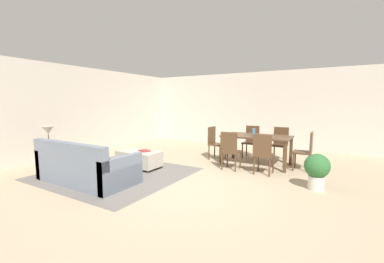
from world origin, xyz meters
TOP-DOWN VIEW (x-y plane):
  - ground_plane at (0.00, 0.00)m, footprint 10.80×10.80m
  - wall_back at (0.00, 5.00)m, footprint 9.00×0.12m
  - wall_left at (-4.50, 0.50)m, footprint 0.12×11.00m
  - area_rug at (-1.81, -0.22)m, footprint 3.00×2.80m
  - couch at (-1.90, -0.92)m, footprint 2.07×0.98m
  - ottoman_table at (-1.71, 0.44)m, footprint 1.07×0.57m
  - side_table at (-3.24, -0.88)m, footprint 0.40×0.40m
  - table_lamp at (-3.24, -0.88)m, footprint 0.26×0.26m
  - dining_table at (0.68, 2.23)m, footprint 1.68×0.95m
  - dining_chair_near_left at (0.29, 1.40)m, footprint 0.40×0.40m
  - dining_chair_near_right at (1.06, 1.40)m, footprint 0.41×0.41m
  - dining_chair_far_left at (0.29, 3.05)m, footprint 0.42×0.42m
  - dining_chair_far_right at (1.10, 3.05)m, footprint 0.42×0.42m
  - dining_chair_head_east at (1.85, 2.26)m, footprint 0.40×0.40m
  - dining_chair_head_west at (-0.52, 2.24)m, footprint 0.42×0.42m
  - vase_centerpiece at (0.59, 2.22)m, footprint 0.09×0.09m
  - book_on_ottoman at (-1.59, 0.50)m, footprint 0.31×0.27m
  - potted_plant at (2.16, 0.95)m, footprint 0.45×0.45m

SIDE VIEW (x-z plane):
  - ground_plane at x=0.00m, z-range 0.00..0.00m
  - area_rug at x=-1.81m, z-range 0.00..0.01m
  - ottoman_table at x=-1.71m, z-range 0.03..0.45m
  - couch at x=-1.90m, z-range -0.14..0.72m
  - potted_plant at x=2.16m, z-range 0.05..0.73m
  - side_table at x=-3.24m, z-range 0.16..0.70m
  - book_on_ottoman at x=-1.59m, z-range 0.42..0.45m
  - dining_chair_near_left at x=0.29m, z-range 0.06..0.98m
  - dining_chair_near_right at x=1.06m, z-range 0.06..0.98m
  - dining_chair_far_left at x=0.29m, z-range 0.06..0.98m
  - dining_chair_far_right at x=1.10m, z-range 0.06..0.98m
  - dining_chair_head_east at x=1.85m, z-range 0.06..0.98m
  - dining_chair_head_west at x=-0.52m, z-range 0.06..0.98m
  - dining_table at x=0.68m, z-range 0.29..1.05m
  - vase_centerpiece at x=0.59m, z-range 0.76..0.94m
  - table_lamp at x=-3.24m, z-range 0.69..1.22m
  - wall_back at x=0.00m, z-range 0.00..2.70m
  - wall_left at x=-4.50m, z-range 0.00..2.70m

